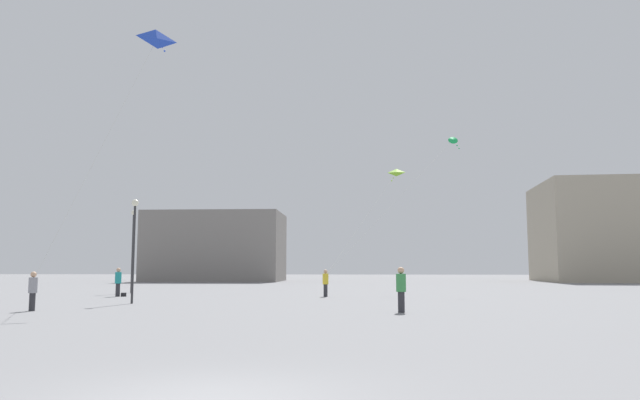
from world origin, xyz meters
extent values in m
cylinder|color=#2D2D33|center=(-13.93, 28.72, 0.41)|extent=(0.27, 0.27, 0.82)
cylinder|color=teal|center=(-13.93, 28.72, 1.18)|extent=(0.39, 0.39, 0.72)
sphere|color=tan|center=(-13.93, 28.72, 1.67)|extent=(0.27, 0.27, 0.27)
cylinder|color=#2D2D33|center=(-0.82, 29.78, 0.39)|extent=(0.25, 0.25, 0.77)
cylinder|color=yellow|center=(-0.82, 29.78, 1.11)|extent=(0.37, 0.37, 0.67)
sphere|color=tan|center=(-0.82, 29.78, 1.57)|extent=(0.25, 0.25, 0.25)
cylinder|color=#2D2D33|center=(-12.11, 16.11, 0.38)|extent=(0.25, 0.25, 0.75)
cylinder|color=gray|center=(-12.11, 16.11, 1.08)|extent=(0.36, 0.36, 0.66)
sphere|color=tan|center=(-12.11, 16.11, 1.53)|extent=(0.25, 0.25, 0.25)
cylinder|color=#2D2D33|center=(3.38, 16.69, 0.42)|extent=(0.27, 0.27, 0.84)
cylinder|color=#388C47|center=(3.38, 16.69, 1.21)|extent=(0.40, 0.40, 0.73)
sphere|color=tan|center=(3.38, 16.69, 1.71)|extent=(0.27, 0.27, 0.27)
pyramid|color=blue|center=(-8.68, 20.37, 13.46)|extent=(1.51, 1.24, 0.90)
sphere|color=blue|center=(-8.55, 20.40, 13.23)|extent=(0.10, 0.10, 0.10)
sphere|color=blue|center=(-8.41, 20.41, 13.02)|extent=(0.10, 0.10, 0.10)
sphere|color=blue|center=(-8.27, 20.42, 12.81)|extent=(0.10, 0.10, 0.10)
cylinder|color=silver|center=(-10.40, 18.25, 7.37)|extent=(3.44, 4.31, 12.15)
pyramid|color=#8CD12D|center=(3.95, 36.36, 8.89)|extent=(0.98, 0.52, 0.50)
sphere|color=#8CD12D|center=(3.83, 36.32, 8.66)|extent=(0.10, 0.10, 0.10)
sphere|color=#8CD12D|center=(3.70, 36.25, 8.45)|extent=(0.10, 0.10, 0.10)
sphere|color=#8CD12D|center=(3.58, 36.19, 8.24)|extent=(0.10, 0.10, 0.10)
cylinder|color=silver|center=(1.56, 33.08, 5.09)|extent=(4.79, 6.62, 7.58)
cone|color=green|center=(8.05, 35.41, 11.08)|extent=(0.73, 0.51, 0.63)
sphere|color=green|center=(8.19, 35.42, 10.87)|extent=(0.10, 0.10, 0.10)
sphere|color=green|center=(8.33, 35.43, 10.66)|extent=(0.10, 0.10, 0.10)
sphere|color=green|center=(8.47, 35.44, 10.45)|extent=(0.10, 0.10, 0.10)
cylinder|color=silver|center=(3.61, 32.60, 6.19)|extent=(8.89, 5.65, 9.79)
cube|color=gray|center=(-19.00, 71.09, 4.56)|extent=(17.97, 12.25, 9.11)
cube|color=#A39984|center=(35.00, 73.38, 6.44)|extent=(22.29, 16.96, 12.88)
cylinder|color=#2D2D30|center=(-15.20, 33.87, 2.83)|extent=(0.12, 0.12, 5.65)
sphere|color=#EAE5C6|center=(-15.20, 33.87, 5.80)|extent=(0.36, 0.36, 0.36)
cylinder|color=#2D2D30|center=(-10.04, 21.60, 2.50)|extent=(0.12, 0.12, 5.01)
sphere|color=#EAE5C6|center=(-10.04, 21.60, 5.16)|extent=(0.36, 0.36, 0.36)
cube|color=black|center=(-13.58, 28.82, 0.12)|extent=(0.35, 0.22, 0.24)
camera|label=1|loc=(2.38, -8.35, 1.83)|focal=33.79mm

